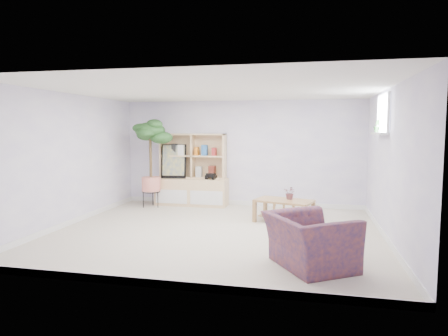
% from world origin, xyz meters
% --- Properties ---
extents(floor, '(5.50, 5.00, 0.01)m').
position_xyz_m(floor, '(0.00, 0.00, 0.00)').
color(floor, '#BFB3A3').
rests_on(floor, ground).
extents(ceiling, '(5.50, 5.00, 0.01)m').
position_xyz_m(ceiling, '(0.00, 0.00, 2.40)').
color(ceiling, white).
rests_on(ceiling, walls).
extents(walls, '(5.51, 5.01, 2.40)m').
position_xyz_m(walls, '(0.00, 0.00, 1.20)').
color(walls, silver).
rests_on(walls, floor).
extents(baseboard, '(5.50, 5.00, 0.10)m').
position_xyz_m(baseboard, '(0.00, 0.00, 0.05)').
color(baseboard, white).
rests_on(baseboard, floor).
extents(window, '(0.10, 0.98, 0.68)m').
position_xyz_m(window, '(2.73, 0.60, 2.00)').
color(window, white).
rests_on(window, walls).
extents(window_sill, '(0.14, 1.00, 0.04)m').
position_xyz_m(window_sill, '(2.67, 0.60, 1.68)').
color(window_sill, white).
rests_on(window_sill, walls).
extents(storage_unit, '(1.65, 0.56, 1.65)m').
position_xyz_m(storage_unit, '(-1.11, 2.24, 0.82)').
color(storage_unit, beige).
rests_on(storage_unit, floor).
extents(poster, '(0.58, 0.22, 0.79)m').
position_xyz_m(poster, '(-1.53, 2.21, 1.01)').
color(poster, yellow).
rests_on(poster, storage_unit).
extents(toy_truck, '(0.32, 0.24, 0.16)m').
position_xyz_m(toy_truck, '(-0.64, 2.16, 0.70)').
color(toy_truck, black).
rests_on(toy_truck, storage_unit).
extents(coffee_table, '(1.17, 0.85, 0.43)m').
position_xyz_m(coffee_table, '(1.08, 0.96, 0.21)').
color(coffee_table, '#93704A').
rests_on(coffee_table, floor).
extents(table_plant, '(0.30, 0.29, 0.25)m').
position_xyz_m(table_plant, '(1.19, 1.03, 0.56)').
color(table_plant, '#255926').
rests_on(table_plant, coffee_table).
extents(floor_tree, '(0.92, 0.92, 1.98)m').
position_xyz_m(floor_tree, '(-1.94, 1.83, 0.99)').
color(floor_tree, '#183F1A').
rests_on(floor_tree, floor).
extents(armchair, '(1.32, 1.36, 0.77)m').
position_xyz_m(armchair, '(1.56, -1.44, 0.38)').
color(armchair, navy).
rests_on(armchair, floor).
extents(sill_plant, '(0.13, 0.10, 0.22)m').
position_xyz_m(sill_plant, '(2.67, 0.84, 1.81)').
color(sill_plant, '#183F1A').
rests_on(sill_plant, window_sill).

